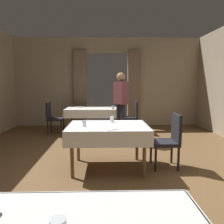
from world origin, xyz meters
TOP-DOWN VIEW (x-y plane):
  - ground at (0.00, 0.00)m, footprint 10.08×10.08m
  - wall_back at (0.00, 4.18)m, footprint 6.40×0.27m
  - dining_table_mid at (-0.03, 0.14)m, footprint 1.34×1.03m
  - dining_table_far at (-0.44, 2.87)m, footprint 1.55×0.97m
  - chair_mid_right at (1.02, 0.15)m, footprint 0.44×0.44m
  - chair_far_right at (0.73, 2.98)m, footprint 0.44×0.44m
  - chair_far_left at (-1.60, 2.85)m, footprint 0.44×0.44m
  - glass_mid_a at (0.04, 0.41)m, footprint 0.07×0.07m
  - glass_mid_b at (-0.42, 0.02)m, footprint 0.07×0.07m
  - plate_mid_c at (-0.00, -0.19)m, footprint 0.24×0.24m
  - glass_far_a at (0.14, 2.58)m, footprint 0.07×0.07m
  - plate_far_b at (-0.84, 3.12)m, footprint 0.24×0.24m
  - person_waiter_by_doorway at (0.31, 1.93)m, footprint 0.38×0.42m

SIDE VIEW (x-z plane):
  - ground at x=0.00m, z-range 0.00..0.00m
  - chair_mid_right at x=1.02m, z-range 0.05..0.98m
  - chair_far_right at x=0.73m, z-range 0.05..0.98m
  - chair_far_left at x=-1.60m, z-range 0.05..0.98m
  - dining_table_mid at x=-0.03m, z-range 0.29..1.04m
  - dining_table_far at x=-0.44m, z-range 0.29..1.04m
  - plate_mid_c at x=0.00m, z-range 0.75..0.76m
  - plate_far_b at x=-0.84m, z-range 0.75..0.76m
  - glass_far_a at x=0.14m, z-range 0.75..0.84m
  - glass_mid_b at x=-0.42m, z-range 0.75..0.85m
  - glass_mid_a at x=0.04m, z-range 0.75..0.86m
  - person_waiter_by_doorway at x=0.31m, z-range 0.16..1.88m
  - wall_back at x=0.00m, z-range 0.02..3.02m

